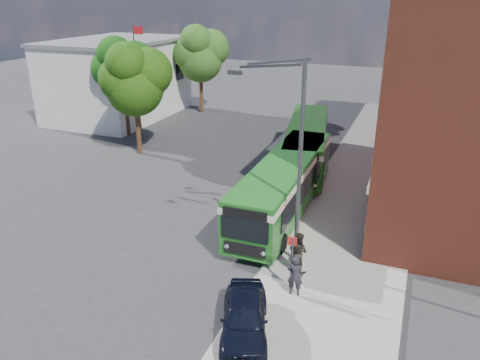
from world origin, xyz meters
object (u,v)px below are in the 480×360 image
at_px(bus_front, 284,182).
at_px(bus_rear, 307,141).
at_px(street_lamp, 292,163).
at_px(parked_car, 244,317).

bearing_deg(bus_front, bus_rear, 95.22).
bearing_deg(street_lamp, bus_rear, 100.50).
xyz_separation_m(bus_front, bus_rear, (-0.72, 7.83, -0.00)).
xyz_separation_m(street_lamp, bus_rear, (-2.35, 12.70, -2.96)).
bearing_deg(street_lamp, bus_front, 108.62).
bearing_deg(bus_rear, bus_front, -84.78).
relative_size(street_lamp, parked_car, 2.23).
bearing_deg(bus_rear, parked_car, -82.70).
distance_m(street_lamp, bus_rear, 13.25).
relative_size(bus_rear, parked_car, 3.05).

